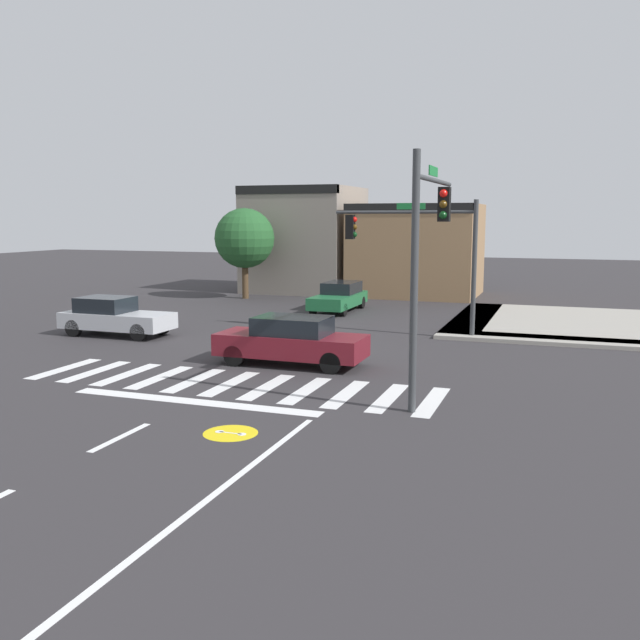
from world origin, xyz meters
name	(u,v)px	position (x,y,z in m)	size (l,w,h in m)	color
ground_plane	(291,354)	(0.00, 0.00, 0.00)	(120.00, 120.00, 0.00)	#302D30
crosswalk_near	(230,383)	(0.00, -4.50, 0.00)	(11.68, 2.97, 0.01)	silver
lane_markings	(53,504)	(1.06, -12.74, 0.00)	(6.80, 24.25, 0.01)	white
bike_detector_marking	(231,433)	(2.05, -8.47, 0.00)	(1.18, 1.18, 0.01)	yellow
curb_corner_northeast	(561,324)	(8.49, 9.42, 0.07)	(10.00, 10.60, 0.15)	#9E998E
storefront_row	(356,244)	(-3.52, 19.12, 2.96)	(13.80, 6.52, 6.40)	gray
traffic_signal_southeast	(429,236)	(5.33, -3.93, 4.10)	(0.32, 4.62, 6.07)	#383A3D
traffic_signal_northeast	(416,242)	(3.14, 4.97, 3.62)	(5.51, 0.32, 5.21)	#383A3D
car_silver	(114,317)	(-7.84, 1.06, 0.74)	(4.34, 1.75, 1.49)	#B7BABF
car_green	(339,297)	(-1.83, 10.73, 0.71)	(1.72, 4.46, 1.40)	#1E6638
car_maroon	(291,341)	(0.67, -1.64, 0.77)	(4.64, 1.75, 1.52)	maroon
roadside_tree	(245,239)	(-8.50, 14.00, 3.38)	(3.36, 3.36, 5.08)	#4C3823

